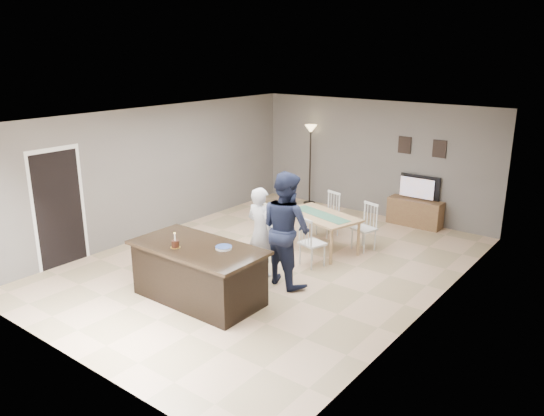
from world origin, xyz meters
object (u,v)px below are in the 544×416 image
Objects in this scene: plate_stack at (224,248)px; floor_lamp at (311,143)px; tv_console at (415,213)px; woman at (260,232)px; man at (286,229)px; kitchen_island at (199,273)px; birthday_cake at (175,244)px; dining_table at (321,221)px; television at (418,188)px.

plate_stack is 5.84m from floor_lamp.
tv_console is 5.50m from plate_stack.
woman is 0.57m from man.
kitchen_island is at bearing -158.37° from plate_stack.
birthday_cake is 3.33m from dining_table.
birthday_cake is 0.75m from plate_stack.
television is at bearing -96.92° from woman.
woman is at bearing 76.37° from television.
birthday_cake is 0.12× the size of floor_lamp.
birthday_cake is (-0.93, -1.60, -0.01)m from man.
birthday_cake reaches higher than kitchen_island.
tv_console is 2.71m from dining_table.
man is (0.55, 0.00, 0.18)m from woman.
birthday_cake is at bearing 76.38° from television.
birthday_cake is at bearing -84.20° from dining_table.
dining_table reaches higher than kitchen_island.
tv_console is 0.76× the size of woman.
plate_stack reaches higher than kitchen_island.
plate_stack reaches higher than tv_console.
birthday_cake reaches higher than dining_table.
tv_console is 0.62× the size of man.
television is 4.32m from man.
dining_table is at bearing -88.97° from woman.
dining_table is 3.39m from floor_lamp.
kitchen_island is 1.79× the size of tv_console.
television reaches higher than dining_table.
woman is (0.16, 1.35, 0.34)m from kitchen_island.
television is 6.06m from birthday_cake.
floor_lamp reaches higher than woman.
floor_lamp is (-1.65, 5.59, 1.11)m from kitchen_island.
television is (0.00, 0.07, 0.56)m from tv_console.
dining_table reaches higher than tv_console.
dining_table is 1.02× the size of floor_lamp.
tv_console is 1.31× the size of television.
tv_console is at bearing 90.00° from television.
floor_lamp reaches higher than dining_table.
tv_console is 4.95× the size of birthday_cake.
man is at bearing -61.73° from dining_table.
plate_stack is at bearing -73.08° from dining_table.
birthday_cake is at bearing 73.87° from man.
birthday_cake reaches higher than television.
woman is 1.65m from birthday_cake.
birthday_cake is at bearing -147.02° from plate_stack.
woman reaches higher than plate_stack.
man is at bearing -96.66° from tv_console.
kitchen_island is 5.78m from television.
floor_lamp is at bearing 142.97° from dining_table.
kitchen_island is at bearing -73.53° from floor_lamp.
kitchen_island is at bearing -102.16° from tv_console.
tv_console is (1.20, 5.57, -0.15)m from kitchen_island.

